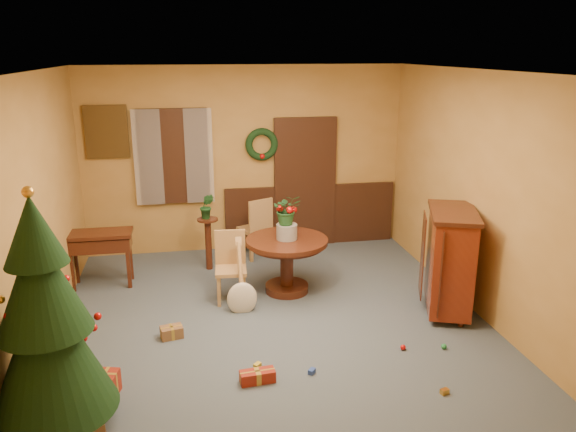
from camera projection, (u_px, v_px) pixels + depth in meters
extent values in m
plane|color=#353F4D|center=(274.00, 324.00, 6.63)|extent=(5.50, 5.50, 0.00)
plane|color=silver|center=(272.00, 71.00, 5.80)|extent=(5.50, 5.50, 0.00)
plane|color=olive|center=(245.00, 160.00, 8.80)|extent=(5.00, 0.00, 5.00)
plane|color=olive|center=(341.00, 319.00, 3.62)|extent=(5.00, 0.00, 5.00)
plane|color=olive|center=(34.00, 218.00, 5.77)|extent=(0.00, 5.50, 5.50)
plane|color=olive|center=(481.00, 196.00, 6.65)|extent=(0.00, 5.50, 5.50)
cube|color=black|center=(311.00, 215.00, 9.22)|extent=(2.80, 0.06, 1.00)
cube|color=black|center=(305.00, 183.00, 9.04)|extent=(1.00, 0.08, 2.10)
cube|color=white|center=(305.00, 185.00, 9.08)|extent=(0.80, 0.03, 1.90)
cube|color=black|center=(174.00, 156.00, 8.54)|extent=(1.05, 0.08, 1.45)
cube|color=white|center=(174.00, 156.00, 8.56)|extent=(0.88, 0.03, 1.25)
cube|color=white|center=(148.00, 158.00, 8.42)|extent=(0.42, 0.02, 1.45)
cube|color=white|center=(199.00, 156.00, 8.55)|extent=(0.42, 0.02, 1.45)
torus|color=black|center=(262.00, 144.00, 8.70)|extent=(0.51, 0.11, 0.51)
cube|color=#4C3819|center=(107.00, 132.00, 8.26)|extent=(0.62, 0.05, 0.78)
cube|color=gray|center=(107.00, 131.00, 8.29)|extent=(0.48, 0.02, 0.62)
cylinder|color=black|center=(287.00, 241.00, 7.33)|extent=(1.08, 1.08, 0.06)
cylinder|color=black|center=(287.00, 245.00, 7.35)|extent=(0.96, 0.96, 0.04)
cylinder|color=black|center=(287.00, 266.00, 7.43)|extent=(0.17, 0.17, 0.60)
cylinder|color=black|center=(287.00, 288.00, 7.52)|extent=(0.58, 0.58, 0.10)
cylinder|color=slate|center=(287.00, 232.00, 7.29)|extent=(0.27, 0.27, 0.20)
imported|color=#1E4C23|center=(287.00, 209.00, 7.21)|extent=(0.36, 0.31, 0.40)
cube|color=olive|center=(231.00, 270.00, 7.14)|extent=(0.42, 0.42, 0.05)
cube|color=olive|center=(230.00, 247.00, 7.23)|extent=(0.39, 0.07, 0.46)
cube|color=olive|center=(243.00, 281.00, 7.37)|extent=(0.04, 0.04, 0.40)
cube|color=olive|center=(219.00, 282.00, 7.33)|extent=(0.04, 0.04, 0.40)
cube|color=olive|center=(244.00, 291.00, 7.07)|extent=(0.04, 0.04, 0.40)
cube|color=olive|center=(219.00, 292.00, 7.03)|extent=(0.04, 0.04, 0.40)
cube|color=olive|center=(254.00, 229.00, 8.68)|extent=(0.55, 0.55, 0.05)
cube|color=olive|center=(261.00, 216.00, 8.46)|extent=(0.39, 0.21, 0.49)
cube|color=olive|center=(251.00, 248.00, 8.52)|extent=(0.06, 0.06, 0.42)
cube|color=olive|center=(270.00, 244.00, 8.71)|extent=(0.06, 0.06, 0.42)
cube|color=olive|center=(240.00, 243.00, 8.78)|extent=(0.06, 0.06, 0.42)
cube|color=olive|center=(258.00, 238.00, 8.97)|extent=(0.06, 0.06, 0.42)
cylinder|color=black|center=(209.00, 245.00, 8.20)|extent=(0.09, 0.09, 0.75)
cylinder|color=black|center=(207.00, 220.00, 8.09)|extent=(0.30, 0.30, 0.03)
imported|color=#19471E|center=(207.00, 206.00, 8.03)|extent=(0.23, 0.20, 0.37)
cylinder|color=#382111|center=(58.00, 415.00, 4.80)|extent=(0.13, 0.13, 0.23)
cone|color=black|center=(49.00, 344.00, 4.60)|extent=(1.03, 1.03, 1.22)
cone|color=black|center=(40.00, 280.00, 4.44)|extent=(0.75, 0.75, 0.89)
cone|color=black|center=(33.00, 230.00, 4.32)|extent=(0.49, 0.49, 0.56)
sphere|color=gold|center=(28.00, 192.00, 4.24)|extent=(0.09, 0.09, 0.09)
cube|color=black|center=(99.00, 234.00, 7.52)|extent=(0.87, 0.43, 0.05)
cube|color=black|center=(100.00, 243.00, 7.56)|extent=(0.81, 0.39, 0.18)
cube|color=black|center=(73.00, 263.00, 7.57)|extent=(0.05, 0.30, 0.71)
cube|color=black|center=(129.00, 259.00, 7.69)|extent=(0.05, 0.30, 0.71)
cube|color=#5C1A0A|center=(450.00, 261.00, 6.78)|extent=(0.78, 1.06, 1.18)
cube|color=black|center=(454.00, 213.00, 6.60)|extent=(0.85, 1.13, 0.05)
cylinder|color=black|center=(461.00, 323.00, 6.58)|extent=(0.07, 0.07, 0.09)
cylinder|color=black|center=(432.00, 294.00, 7.33)|extent=(0.07, 0.07, 0.09)
cube|color=brown|center=(87.00, 429.00, 4.68)|extent=(0.32, 0.26, 0.15)
cube|color=#B79330|center=(87.00, 429.00, 4.68)|extent=(0.29, 0.08, 0.16)
cube|color=#B79330|center=(87.00, 429.00, 4.68)|extent=(0.08, 0.22, 0.16)
cube|color=maroon|center=(105.00, 384.00, 5.25)|extent=(0.27, 0.27, 0.23)
cube|color=#B79330|center=(105.00, 384.00, 5.25)|extent=(0.23, 0.09, 0.23)
cube|color=#B79330|center=(105.00, 384.00, 5.25)|extent=(0.09, 0.23, 0.23)
cube|color=brown|center=(172.00, 332.00, 6.31)|extent=(0.27, 0.21, 0.13)
cube|color=#B79330|center=(172.00, 332.00, 6.31)|extent=(0.24, 0.07, 0.13)
cube|color=#B79330|center=(172.00, 332.00, 6.31)|extent=(0.07, 0.17, 0.13)
cube|color=maroon|center=(258.00, 376.00, 5.47)|extent=(0.35, 0.17, 0.12)
cube|color=#B79330|center=(258.00, 376.00, 5.47)|extent=(0.35, 0.05, 0.12)
cube|color=#B79330|center=(258.00, 376.00, 5.47)|extent=(0.06, 0.15, 0.12)
cube|color=#23409B|center=(312.00, 371.00, 5.62)|extent=(0.09, 0.09, 0.05)
sphere|color=#227E3E|center=(444.00, 346.00, 6.07)|extent=(0.06, 0.06, 0.06)
cube|color=gold|center=(257.00, 365.00, 5.72)|extent=(0.09, 0.09, 0.05)
sphere|color=red|center=(403.00, 347.00, 6.06)|extent=(0.06, 0.06, 0.06)
cube|color=gold|center=(445.00, 391.00, 5.29)|extent=(0.09, 0.07, 0.05)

